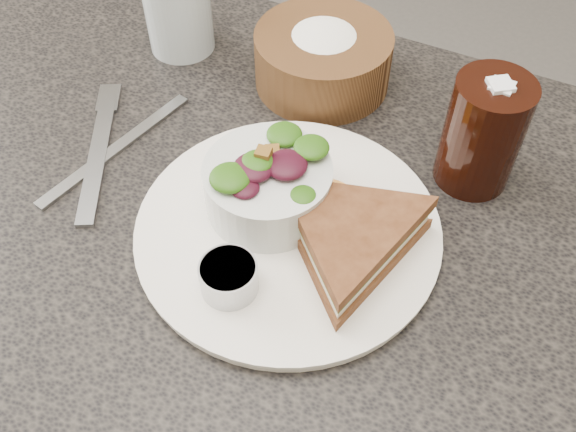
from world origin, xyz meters
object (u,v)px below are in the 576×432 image
(dinner_plate, at_px, (288,230))
(water_glass, at_px, (177,3))
(dining_table, at_px, (258,360))
(sandwich, at_px, (350,237))
(salad_bowl, at_px, (268,180))
(cola_glass, at_px, (484,129))
(dressing_ramekin, at_px, (229,278))
(bread_basket, at_px, (323,50))

(dinner_plate, xyz_separation_m, water_glass, (-0.27, 0.22, 0.06))
(dining_table, distance_m, sandwich, 0.43)
(water_glass, bearing_deg, salad_bowl, -41.38)
(salad_bowl, bearing_deg, cola_glass, 39.55)
(dining_table, height_order, salad_bowl, salad_bowl)
(cola_glass, bearing_deg, dinner_plate, -131.63)
(dinner_plate, bearing_deg, dining_table, 161.90)
(dining_table, distance_m, salad_bowl, 0.43)
(cola_glass, bearing_deg, water_glass, 171.47)
(sandwich, bearing_deg, salad_bowl, -147.55)
(salad_bowl, height_order, water_glass, water_glass)
(dining_table, xyz_separation_m, sandwich, (0.13, -0.02, 0.41))
(dining_table, xyz_separation_m, dressing_ramekin, (0.04, -0.11, 0.40))
(dinner_plate, xyz_separation_m, sandwich, (0.07, -0.00, 0.03))
(bread_basket, relative_size, water_glass, 1.30)
(salad_bowl, height_order, dressing_ramekin, salad_bowl)
(sandwich, height_order, dressing_ramekin, sandwich)
(sandwich, bearing_deg, dinner_plate, -138.24)
(sandwich, bearing_deg, bread_basket, 163.73)
(salad_bowl, bearing_deg, dressing_ramekin, -82.63)
(dressing_ramekin, xyz_separation_m, cola_glass, (0.16, 0.25, 0.04))
(dining_table, bearing_deg, bread_basket, 92.09)
(bread_basket, height_order, water_glass, water_glass)
(dinner_plate, xyz_separation_m, bread_basket, (-0.07, 0.24, 0.04))
(dining_table, distance_m, water_glass, 0.53)
(sandwich, distance_m, dressing_ramekin, 0.12)
(sandwich, bearing_deg, cola_glass, 109.26)
(cola_glass, relative_size, water_glass, 1.08)
(dinner_plate, xyz_separation_m, salad_bowl, (-0.03, 0.02, 0.04))
(salad_bowl, bearing_deg, dinner_plate, -29.62)
(salad_bowl, xyz_separation_m, bread_basket, (-0.04, 0.22, -0.00))
(sandwich, relative_size, bread_basket, 1.08)
(dressing_ramekin, bearing_deg, water_glass, 128.40)
(dining_table, relative_size, bread_basket, 5.99)
(dinner_plate, distance_m, dressing_ramekin, 0.09)
(dressing_ramekin, bearing_deg, salad_bowl, 97.37)
(sandwich, bearing_deg, dressing_ramekin, -90.02)
(sandwich, relative_size, dressing_ramekin, 3.31)
(dinner_plate, xyz_separation_m, dressing_ramekin, (-0.02, -0.09, 0.02))
(sandwich, height_order, cola_glass, cola_glass)
(dinner_plate, relative_size, cola_glass, 2.21)
(cola_glass, height_order, water_glass, cola_glass)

